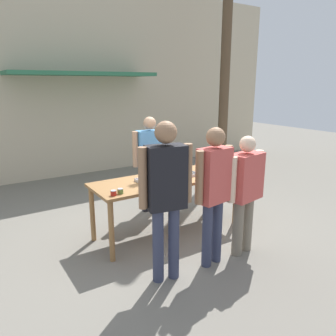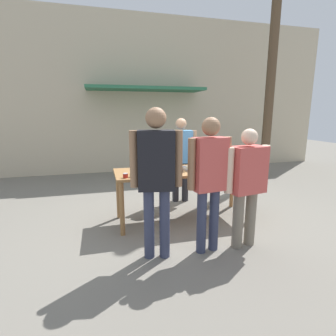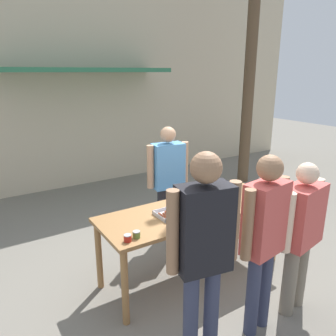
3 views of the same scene
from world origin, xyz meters
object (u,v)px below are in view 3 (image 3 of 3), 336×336
(utility_pole, at_px, (254,12))
(person_customer_with_cup, at_px, (301,228))
(beer_cup, at_px, (272,195))
(condiment_jar_ketchup, at_px, (136,234))
(person_customer_holding_hotdog, at_px, (204,244))
(food_tray_buns, at_px, (210,203))
(person_customer_waiting_in_line, at_px, (264,231))
(person_server_behind_table, at_px, (168,174))
(food_tray_sausages, at_px, (174,213))
(condiment_jar_mustard, at_px, (128,238))

(utility_pole, bearing_deg, person_customer_with_cup, -128.08)
(beer_cup, height_order, utility_pole, utility_pole)
(person_customer_with_cup, relative_size, utility_pole, 0.23)
(condiment_jar_ketchup, relative_size, person_customer_holding_hotdog, 0.04)
(food_tray_buns, height_order, person_customer_waiting_in_line, person_customer_waiting_in_line)
(person_customer_with_cup, bearing_deg, food_tray_buns, -85.44)
(beer_cup, bearing_deg, food_tray_buns, 161.29)
(person_server_behind_table, relative_size, person_customer_waiting_in_line, 0.97)
(food_tray_sausages, height_order, person_customer_waiting_in_line, person_customer_waiting_in_line)
(condiment_jar_mustard, distance_m, beer_cup, 1.98)
(condiment_jar_ketchup, xyz_separation_m, person_customer_with_cup, (1.37, -0.80, 0.04))
(beer_cup, height_order, person_customer_holding_hotdog, person_customer_holding_hotdog)
(condiment_jar_mustard, bearing_deg, food_tray_sausages, 20.78)
(food_tray_buns, bearing_deg, condiment_jar_ketchup, -167.53)
(beer_cup, xyz_separation_m, person_customer_with_cup, (-0.50, -0.78, 0.02))
(condiment_jar_mustard, height_order, utility_pole, utility_pole)
(beer_cup, relative_size, person_customer_waiting_in_line, 0.06)
(utility_pole, bearing_deg, food_tray_buns, -141.73)
(food_tray_sausages, bearing_deg, food_tray_buns, -0.30)
(person_customer_with_cup, distance_m, utility_pole, 4.90)
(beer_cup, bearing_deg, food_tray_sausages, 168.36)
(person_customer_waiting_in_line, bearing_deg, utility_pole, -141.43)
(person_server_behind_table, distance_m, person_customer_with_cup, 1.98)
(condiment_jar_ketchup, bearing_deg, beer_cup, -0.49)
(beer_cup, bearing_deg, person_customer_holding_hotdog, -155.84)
(food_tray_sausages, relative_size, person_customer_with_cup, 0.26)
(food_tray_sausages, bearing_deg, condiment_jar_mustard, -159.22)
(person_customer_with_cup, bearing_deg, person_customer_holding_hotdog, -11.06)
(person_customer_with_cup, xyz_separation_m, utility_pole, (2.57, 3.28, 2.57))
(food_tray_buns, height_order, condiment_jar_ketchup, condiment_jar_ketchup)
(condiment_jar_ketchup, distance_m, person_server_behind_table, 1.61)
(person_server_behind_table, bearing_deg, food_tray_buns, -82.65)
(person_customer_with_cup, bearing_deg, condiment_jar_mustard, -37.72)
(person_server_behind_table, bearing_deg, person_customer_with_cup, -74.98)
(person_customer_holding_hotdog, height_order, person_customer_with_cup, person_customer_holding_hotdog)
(beer_cup, height_order, person_customer_waiting_in_line, person_customer_waiting_in_line)
(food_tray_sausages, xyz_separation_m, condiment_jar_mustard, (-0.70, -0.27, 0.02))
(beer_cup, distance_m, person_customer_with_cup, 0.93)
(beer_cup, bearing_deg, utility_pole, 50.37)
(food_tray_buns, height_order, condiment_jar_mustard, condiment_jar_mustard)
(condiment_jar_ketchup, height_order, person_customer_holding_hotdog, person_customer_holding_hotdog)
(beer_cup, relative_size, person_customer_holding_hotdog, 0.05)
(person_customer_waiting_in_line, bearing_deg, condiment_jar_ketchup, -51.03)
(person_customer_holding_hotdog, bearing_deg, person_customer_waiting_in_line, -170.95)
(utility_pole, bearing_deg, condiment_jar_mustard, -148.27)
(condiment_jar_ketchup, height_order, person_customer_with_cup, person_customer_with_cup)
(condiment_jar_ketchup, distance_m, person_customer_with_cup, 1.59)
(person_customer_with_cup, bearing_deg, utility_pole, -137.99)
(condiment_jar_ketchup, bearing_deg, food_tray_buns, 12.47)
(person_customer_waiting_in_line, height_order, utility_pole, utility_pole)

